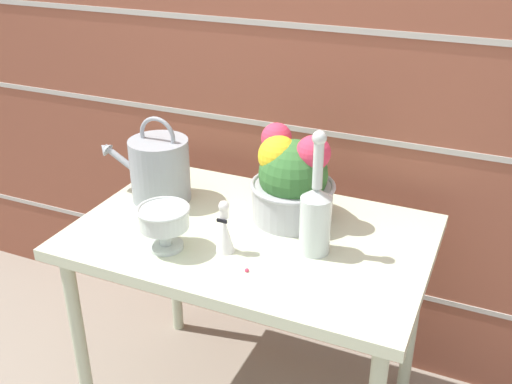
{
  "coord_description": "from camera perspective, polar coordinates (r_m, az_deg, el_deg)",
  "views": [
    {
      "loc": [
        0.66,
        -1.45,
        1.66
      ],
      "look_at": [
        0.0,
        0.04,
        0.86
      ],
      "focal_mm": 42.0,
      "sensor_mm": 36.0,
      "label": 1
    }
  ],
  "objects": [
    {
      "name": "crystal_pedestal_bowl",
      "position": [
        1.73,
        -8.76,
        -2.7
      ],
      "size": [
        0.15,
        0.15,
        0.13
      ],
      "color": "silver",
      "rests_on": "patio_table"
    },
    {
      "name": "flower_planter",
      "position": [
        1.86,
        3.44,
        1.2
      ],
      "size": [
        0.27,
        0.27,
        0.3
      ],
      "color": "#ADADB2",
      "rests_on": "patio_table"
    },
    {
      "name": "patio_table",
      "position": [
        1.88,
        -0.44,
        -5.89
      ],
      "size": [
        1.08,
        0.71,
        0.74
      ],
      "color": "beige",
      "rests_on": "ground_plane"
    },
    {
      "name": "fallen_petal",
      "position": [
        1.65,
        -0.88,
        -7.47
      ],
      "size": [
        0.01,
        0.01,
        0.01
      ],
      "color": "#E03856",
      "rests_on": "patio_table"
    },
    {
      "name": "glass_decanter",
      "position": [
        1.69,
        5.7,
        -2.12
      ],
      "size": [
        0.09,
        0.09,
        0.37
      ],
      "color": "silver",
      "rests_on": "patio_table"
    },
    {
      "name": "brick_wall",
      "position": [
        2.13,
        5.07,
        10.84
      ],
      "size": [
        3.6,
        0.08,
        2.2
      ],
      "color": "brown",
      "rests_on": "ground_plane"
    },
    {
      "name": "figurine_vase",
      "position": [
        1.71,
        -3.02,
        -3.72
      ],
      "size": [
        0.06,
        0.06,
        0.16
      ],
      "color": "white",
      "rests_on": "patio_table"
    },
    {
      "name": "watering_can",
      "position": [
        2.02,
        -9.21,
        2.2
      ],
      "size": [
        0.34,
        0.2,
        0.29
      ],
      "color": "#93999E",
      "rests_on": "patio_table"
    }
  ]
}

